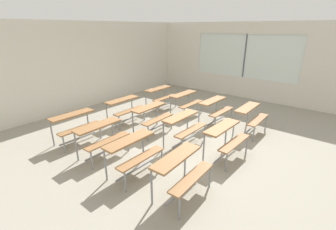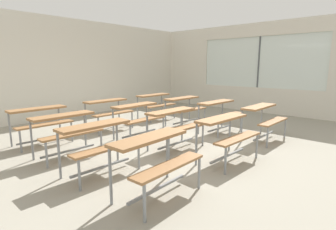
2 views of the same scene
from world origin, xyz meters
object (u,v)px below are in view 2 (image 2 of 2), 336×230
(desk_bench_r0c2, at_px, (264,114))
(desk_bench_r1c2, at_px, (220,109))
(desk_bench_r0c0, at_px, (156,152))
(desk_bench_r1c0, at_px, (99,137))
(desk_bench_r3c2, at_px, (156,101))
(desk_bench_r2c2, at_px, (185,104))
(desk_bench_r1c1, at_px, (175,120))
(desk_bench_r3c1, at_px, (108,107))
(desk_bench_r2c0, at_px, (66,125))
(desk_bench_r3c0, at_px, (40,117))
(desk_bench_r2c1, at_px, (138,113))
(desk_bench_r0c1, at_px, (227,129))

(desk_bench_r0c2, distance_m, desk_bench_r1c2, 1.07)
(desk_bench_r0c0, bearing_deg, desk_bench_r1c0, 92.09)
(desk_bench_r3c2, bearing_deg, desk_bench_r2c2, -89.55)
(desk_bench_r1c1, bearing_deg, desk_bench_r0c2, -30.20)
(desk_bench_r3c1, height_order, desk_bench_r3c2, same)
(desk_bench_r2c0, height_order, desk_bench_r3c2, same)
(desk_bench_r0c2, xyz_separation_m, desk_bench_r3c0, (-3.34, 3.25, 0.00))
(desk_bench_r2c1, height_order, desk_bench_r3c0, same)
(desk_bench_r3c2, bearing_deg, desk_bench_r3c0, -178.45)
(desk_bench_r0c2, distance_m, desk_bench_r1c1, 2.00)
(desk_bench_r1c0, xyz_separation_m, desk_bench_r2c1, (1.71, 1.07, 0.00))
(desk_bench_r1c2, xyz_separation_m, desk_bench_r2c2, (0.05, 1.11, 0.00))
(desk_bench_r2c1, bearing_deg, desk_bench_r2c0, 178.18)
(desk_bench_r2c2, bearing_deg, desk_bench_r3c1, 149.07)
(desk_bench_r0c2, relative_size, desk_bench_r2c0, 1.00)
(desk_bench_r0c1, height_order, desk_bench_r1c1, same)
(desk_bench_r0c1, relative_size, desk_bench_r2c1, 1.01)
(desk_bench_r3c1, bearing_deg, desk_bench_r0c1, -89.32)
(desk_bench_r2c2, bearing_deg, desk_bench_r2c0, -178.23)
(desk_bench_r0c1, bearing_deg, desk_bench_r1c1, 94.68)
(desk_bench_r2c1, bearing_deg, desk_bench_r0c1, -90.92)
(desk_bench_r3c1, bearing_deg, desk_bench_r2c2, -32.02)
(desk_bench_r0c1, xyz_separation_m, desk_bench_r2c2, (1.68, 2.24, 0.00))
(desk_bench_r0c0, relative_size, desk_bench_r1c0, 1.01)
(desk_bench_r2c0, xyz_separation_m, desk_bench_r3c2, (3.37, 1.13, 0.00))
(desk_bench_r1c0, relative_size, desk_bench_r2c2, 0.99)
(desk_bench_r1c1, distance_m, desk_bench_r2c0, 1.98)
(desk_bench_r0c1, bearing_deg, desk_bench_r0c2, 4.46)
(desk_bench_r0c0, relative_size, desk_bench_r3c2, 1.01)
(desk_bench_r3c2, bearing_deg, desk_bench_r1c2, -90.57)
(desk_bench_r3c1, bearing_deg, desk_bench_r1c1, -90.33)
(desk_bench_r0c0, bearing_deg, desk_bench_r0c1, -2.89)
(desk_bench_r3c1, bearing_deg, desk_bench_r3c0, -179.48)
(desk_bench_r0c0, height_order, desk_bench_r3c2, same)
(desk_bench_r1c1, relative_size, desk_bench_r3c1, 1.01)
(desk_bench_r1c1, xyz_separation_m, desk_bench_r3c2, (1.74, 2.25, 0.00))
(desk_bench_r0c2, relative_size, desk_bench_r1c2, 0.98)
(desk_bench_r1c0, bearing_deg, desk_bench_r3c1, 52.65)
(desk_bench_r0c1, height_order, desk_bench_r0c2, same)
(desk_bench_r2c1, xyz_separation_m, desk_bench_r3c1, (-0.00, 1.11, 0.00))
(desk_bench_r0c0, bearing_deg, desk_bench_r0c2, -1.29)
(desk_bench_r2c0, height_order, desk_bench_r3c1, same)
(desk_bench_r0c2, bearing_deg, desk_bench_r3c2, 89.45)
(desk_bench_r1c0, xyz_separation_m, desk_bench_r2c2, (3.41, 1.10, 0.00))
(desk_bench_r1c1, bearing_deg, desk_bench_r2c2, 34.54)
(desk_bench_r1c2, relative_size, desk_bench_r3c0, 1.01)
(desk_bench_r1c1, height_order, desk_bench_r3c2, same)
(desk_bench_r3c2, bearing_deg, desk_bench_r2c1, -145.24)
(desk_bench_r3c0, bearing_deg, desk_bench_r3c2, 1.42)
(desk_bench_r0c1, bearing_deg, desk_bench_r1c0, 148.95)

